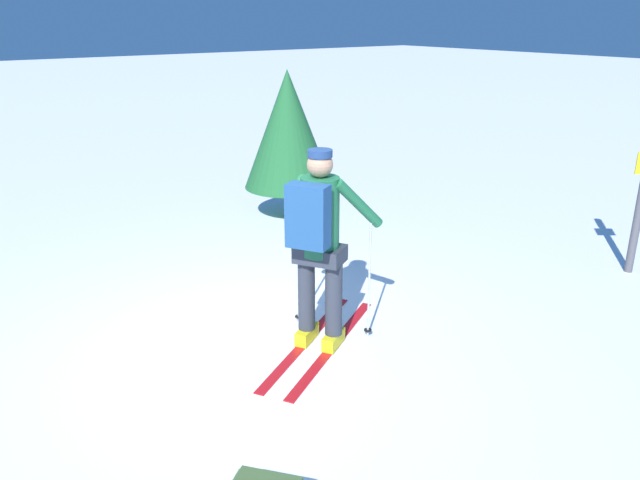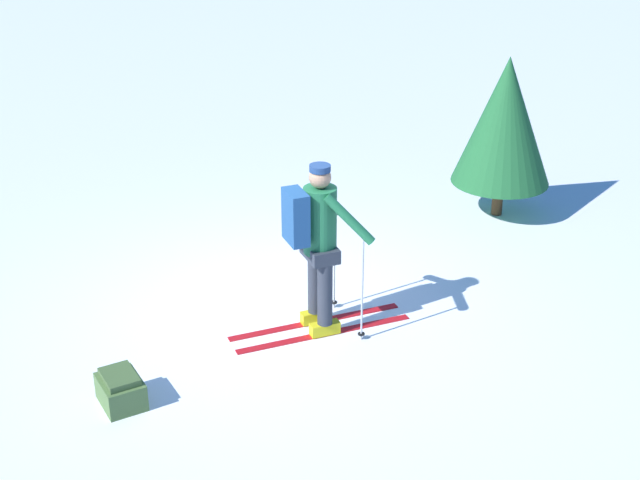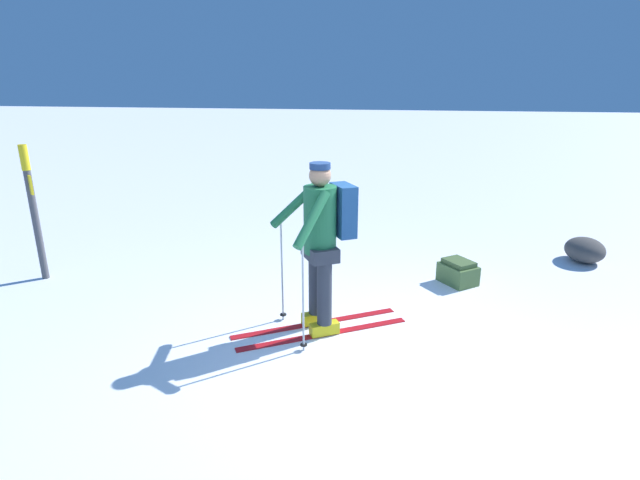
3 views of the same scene
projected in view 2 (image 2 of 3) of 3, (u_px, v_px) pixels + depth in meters
ground_plane at (276, 307)px, 9.42m from camera, size 80.00×80.00×0.00m
skier at (317, 238)px, 8.58m from camera, size 1.24×1.77×1.76m
dropped_backpack at (121, 390)px, 7.78m from camera, size 0.56×0.54×0.31m
pine_tree at (505, 121)px, 11.13m from camera, size 1.25×1.25×2.09m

